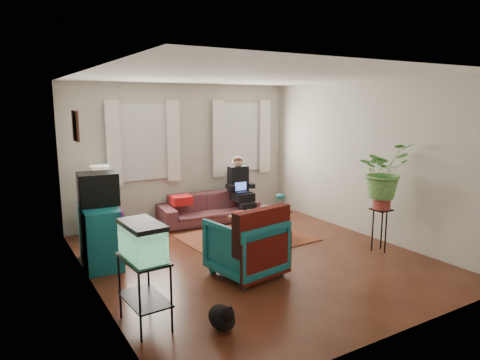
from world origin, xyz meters
TOP-DOWN VIEW (x-y plane):
  - floor at (0.00, 0.00)m, footprint 4.50×5.00m
  - ceiling at (0.00, 0.00)m, footprint 4.50×5.00m
  - wall_back at (0.00, 2.50)m, footprint 4.50×0.01m
  - wall_front at (0.00, -2.50)m, footprint 4.50×0.01m
  - wall_left at (-2.25, 0.00)m, footprint 0.01×5.00m
  - wall_right at (2.25, 0.00)m, footprint 0.01×5.00m
  - window_left at (-0.80, 2.48)m, footprint 1.08×0.04m
  - window_right at (1.25, 2.48)m, footprint 1.08×0.04m
  - curtains_left at (-0.80, 2.40)m, footprint 1.36×0.06m
  - curtains_right at (1.25, 2.40)m, footprint 1.36×0.06m
  - picture_frame at (-2.21, 0.85)m, footprint 0.04×0.32m
  - area_rug at (0.39, 0.83)m, footprint 2.08×1.70m
  - sofa at (0.28, 2.05)m, footprint 1.91×0.88m
  - seated_person at (0.95, 2.00)m, footprint 0.51×0.61m
  - side_table at (-1.65, 2.21)m, footprint 0.46×0.46m
  - table_lamp at (-1.65, 2.21)m, footprint 0.35×0.35m
  - dresser at (-1.99, 0.89)m, footprint 0.53×0.97m
  - crt_tv at (-1.97, 0.98)m, footprint 0.55×0.50m
  - aquarium_stand at (-2.00, -1.07)m, footprint 0.40×0.67m
  - aquarium at (-2.00, -1.07)m, footprint 0.36×0.61m
  - black_cat at (-1.37, -1.55)m, footprint 0.28×0.39m
  - armchair at (-0.43, -0.47)m, footprint 0.95×0.90m
  - serape_throw at (-0.37, -0.79)m, footprint 0.88×0.34m
  - coffee_table at (0.61, 0.74)m, footprint 1.14×0.82m
  - cup_a at (0.41, 0.59)m, footprint 0.14×0.14m
  - cup_b at (0.70, 0.59)m, footprint 0.12×0.12m
  - bowl at (0.86, 0.91)m, footprint 0.25×0.25m
  - snack_tray at (0.30, 0.80)m, footprint 0.39×0.39m
  - birdcage at (0.99, 0.70)m, footprint 0.21×0.21m
  - plant_stand at (1.82, -0.74)m, footprint 0.29×0.29m
  - potted_plant at (1.82, -0.74)m, footprint 0.77×0.67m

SIDE VIEW (x-z plane):
  - floor at x=0.00m, z-range -0.01..0.01m
  - area_rug at x=0.39m, z-range 0.00..0.01m
  - black_cat at x=-1.37m, z-range 0.00..0.31m
  - coffee_table at x=0.61m, z-range 0.00..0.43m
  - side_table at x=-1.65m, z-range 0.00..0.64m
  - plant_stand at x=1.82m, z-range 0.00..0.66m
  - aquarium_stand at x=-2.00m, z-range 0.00..0.72m
  - sofa at x=0.28m, z-range 0.00..0.73m
  - dresser at x=-1.99m, z-range 0.00..0.84m
  - armchair at x=-0.43m, z-range 0.00..0.85m
  - snack_tray at x=0.30m, z-range 0.43..0.46m
  - bowl at x=0.86m, z-range 0.43..0.48m
  - cup_b at x=0.70m, z-range 0.43..0.51m
  - cup_a at x=0.41m, z-range 0.43..0.52m
  - seated_person at x=0.95m, z-range 0.00..1.11m
  - birdcage at x=0.99m, z-range 0.43..0.72m
  - serape_throw at x=-0.37m, z-range 0.25..0.96m
  - aquarium at x=-2.00m, z-range 0.72..1.10m
  - table_lamp at x=-1.65m, z-range 0.62..1.21m
  - crt_tv at x=-1.97m, z-range 0.84..1.29m
  - potted_plant at x=1.82m, z-range 0.70..1.54m
  - wall_back at x=0.00m, z-range 0.00..2.60m
  - wall_front at x=0.00m, z-range 0.00..2.60m
  - wall_left at x=-2.25m, z-range 0.00..2.60m
  - wall_right at x=2.25m, z-range 0.00..2.60m
  - curtains_left at x=-0.80m, z-range 0.80..2.30m
  - curtains_right at x=1.25m, z-range 0.80..2.30m
  - window_left at x=-0.80m, z-range 0.86..2.24m
  - window_right at x=1.25m, z-range 0.86..2.24m
  - picture_frame at x=-2.21m, z-range 1.75..2.15m
  - ceiling at x=0.00m, z-range 2.60..2.60m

